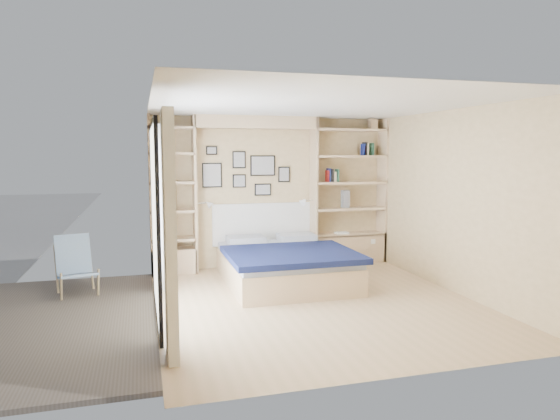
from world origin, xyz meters
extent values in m
plane|color=tan|center=(0.00, 0.00, 0.00)|extent=(4.50, 4.50, 0.00)
plane|color=#D1B37F|center=(0.00, 2.25, 1.25)|extent=(4.00, 0.00, 4.00)
plane|color=#D1B37F|center=(0.00, -2.25, 1.25)|extent=(4.00, 0.00, 4.00)
plane|color=#D1B37F|center=(-2.00, 0.00, 1.25)|extent=(0.00, 4.50, 4.50)
plane|color=#D1B37F|center=(2.00, 0.00, 1.25)|extent=(0.00, 4.50, 4.50)
plane|color=white|center=(0.00, 0.00, 2.50)|extent=(4.50, 4.50, 0.00)
cube|color=#E2BC8A|center=(-1.30, 2.08, 1.25)|extent=(0.04, 0.35, 2.50)
cube|color=#E2BC8A|center=(0.70, 2.08, 1.25)|extent=(0.04, 0.35, 2.50)
cube|color=#E2BC8A|center=(-0.30, 2.08, 2.40)|extent=(2.00, 0.35, 0.20)
cube|color=#E2BC8A|center=(1.98, 2.08, 1.25)|extent=(0.04, 0.35, 2.50)
cube|color=#E2BC8A|center=(-1.98, 2.08, 1.25)|extent=(0.04, 0.35, 2.50)
cube|color=#E2BC8A|center=(1.35, 2.08, 0.25)|extent=(1.30, 0.35, 0.50)
cube|color=#E2BC8A|center=(-1.65, 2.08, 0.20)|extent=(0.70, 0.35, 0.40)
cube|color=black|center=(-1.97, 0.00, 2.23)|extent=(0.04, 2.08, 0.06)
cube|color=black|center=(-1.97, 0.00, 0.03)|extent=(0.04, 2.08, 0.06)
cube|color=black|center=(-1.97, -1.02, 1.10)|extent=(0.04, 0.06, 2.20)
cube|color=black|center=(-1.97, 1.02, 1.10)|extent=(0.04, 0.06, 2.20)
cube|color=silver|center=(-1.98, 0.00, 1.12)|extent=(0.01, 2.00, 2.20)
cube|color=white|center=(-1.88, -1.30, 1.15)|extent=(0.10, 0.45, 2.30)
cube|color=white|center=(-1.88, 1.30, 1.15)|extent=(0.10, 0.45, 2.30)
cube|color=#E2BC8A|center=(1.35, 2.08, 0.50)|extent=(1.30, 0.35, 0.04)
cube|color=#E2BC8A|center=(1.35, 2.08, 0.95)|extent=(1.30, 0.35, 0.04)
cube|color=#E2BC8A|center=(1.35, 2.08, 1.40)|extent=(1.30, 0.35, 0.04)
cube|color=#E2BC8A|center=(1.35, 2.08, 1.85)|extent=(1.30, 0.35, 0.04)
cube|color=#E2BC8A|center=(1.35, 2.08, 2.30)|extent=(1.30, 0.35, 0.04)
cube|color=#E2BC8A|center=(-1.65, 2.08, 0.55)|extent=(0.70, 0.35, 0.04)
cube|color=#E2BC8A|center=(-1.65, 2.08, 1.00)|extent=(0.70, 0.35, 0.04)
cube|color=#E2BC8A|center=(-1.65, 2.08, 1.45)|extent=(0.70, 0.35, 0.04)
cube|color=#E2BC8A|center=(-1.65, 2.08, 1.90)|extent=(0.70, 0.35, 0.04)
cube|color=#E2BC8A|center=(-1.65, 2.08, 2.30)|extent=(0.70, 0.35, 0.04)
cube|color=#E2BC8A|center=(-0.11, 1.05, 0.19)|extent=(1.70, 2.12, 0.37)
cube|color=#A0A5AF|center=(-0.11, 1.05, 0.42)|extent=(1.66, 2.08, 0.10)
cube|color=#0F163A|center=(-0.11, 0.69, 0.49)|extent=(1.80, 1.48, 0.08)
cube|color=#A0A5AF|center=(-0.54, 1.81, 0.53)|extent=(0.58, 0.42, 0.12)
cube|color=#A0A5AF|center=(0.31, 1.81, 0.53)|extent=(0.58, 0.42, 0.12)
cube|color=white|center=(-0.11, 2.22, 0.72)|extent=(1.80, 0.04, 0.70)
cube|color=black|center=(-1.00, 2.23, 1.55)|extent=(0.32, 0.02, 0.40)
cube|color=gray|center=(-1.00, 2.21, 1.55)|extent=(0.28, 0.01, 0.36)
cube|color=black|center=(-0.55, 2.23, 1.80)|extent=(0.22, 0.02, 0.28)
cube|color=gray|center=(-0.55, 2.21, 1.80)|extent=(0.18, 0.01, 0.24)
cube|color=black|center=(-0.55, 2.23, 1.45)|extent=(0.22, 0.02, 0.22)
cube|color=gray|center=(-0.55, 2.21, 1.45)|extent=(0.18, 0.01, 0.18)
cube|color=black|center=(-0.15, 2.23, 1.70)|extent=(0.42, 0.02, 0.34)
cube|color=gray|center=(-0.15, 2.21, 1.70)|extent=(0.38, 0.01, 0.30)
cube|color=black|center=(-0.15, 2.23, 1.30)|extent=(0.28, 0.02, 0.20)
cube|color=gray|center=(-0.15, 2.21, 1.30)|extent=(0.24, 0.01, 0.16)
cube|color=black|center=(0.22, 2.23, 1.55)|extent=(0.20, 0.02, 0.26)
cube|color=gray|center=(0.22, 2.21, 1.55)|extent=(0.16, 0.01, 0.22)
cube|color=black|center=(-1.00, 2.23, 1.95)|extent=(0.18, 0.02, 0.14)
cube|color=gray|center=(-1.00, 2.21, 1.95)|extent=(0.14, 0.01, 0.10)
cylinder|color=silver|center=(-1.16, 2.00, 1.12)|extent=(0.20, 0.02, 0.02)
cone|color=white|center=(-1.06, 2.00, 1.10)|extent=(0.13, 0.12, 0.15)
cylinder|color=silver|center=(0.56, 2.00, 1.12)|extent=(0.20, 0.02, 0.02)
cone|color=white|center=(0.46, 2.00, 1.10)|extent=(0.13, 0.12, 0.15)
cube|color=#A51E1E|center=(0.95, 2.07, 1.52)|extent=(0.02, 0.15, 0.19)
cube|color=navy|center=(0.97, 2.07, 1.54)|extent=(0.03, 0.15, 0.23)
cube|color=black|center=(1.01, 2.07, 1.53)|extent=(0.03, 0.15, 0.22)
cube|color=#BFB28C|center=(1.06, 2.07, 1.51)|extent=(0.04, 0.15, 0.17)
cube|color=#26593F|center=(1.12, 2.07, 1.53)|extent=(0.03, 0.15, 0.22)
cube|color=#A51E1E|center=(1.61, 2.07, 1.96)|extent=(0.02, 0.15, 0.17)
cube|color=navy|center=(1.60, 2.07, 1.97)|extent=(0.03, 0.15, 0.20)
cube|color=black|center=(1.63, 2.07, 1.98)|extent=(0.03, 0.15, 0.23)
cube|color=#BFB28C|center=(1.66, 2.07, 1.97)|extent=(0.04, 0.15, 0.21)
cube|color=#26593F|center=(1.76, 2.07, 1.98)|extent=(0.03, 0.15, 0.21)
cube|color=navy|center=(-1.70, 2.07, 1.11)|extent=(0.02, 0.15, 0.19)
cube|color=black|center=(-1.68, 2.07, 1.12)|extent=(0.03, 0.15, 0.20)
cube|color=#BFB28C|center=(-1.63, 2.07, 1.12)|extent=(0.03, 0.15, 0.20)
cube|color=#E2BC8A|center=(1.77, 2.07, 2.40)|extent=(0.13, 0.13, 0.15)
cone|color=#E2BC8A|center=(1.77, 2.07, 2.51)|extent=(0.20, 0.20, 0.08)
cube|color=slate|center=(1.28, 2.07, 1.12)|extent=(0.12, 0.12, 0.30)
cube|color=white|center=(1.20, 2.02, 0.54)|extent=(0.22, 0.16, 0.03)
cube|color=brown|center=(-3.60, 0.00, 0.00)|extent=(3.20, 4.00, 0.05)
cylinder|color=tan|center=(-3.14, 0.83, 0.20)|extent=(0.06, 0.14, 0.40)
cylinder|color=tan|center=(-2.70, 0.93, 0.20)|extent=(0.06, 0.14, 0.40)
cylinder|color=tan|center=(-3.27, 1.37, 0.31)|extent=(0.11, 0.33, 0.66)
cylinder|color=tan|center=(-2.83, 1.48, 0.31)|extent=(0.11, 0.33, 0.66)
cube|color=#3F79C2|center=(-2.97, 1.08, 0.29)|extent=(0.58, 0.65, 0.15)
cube|color=#3F79C2|center=(-3.06, 1.45, 0.51)|extent=(0.50, 0.32, 0.54)
camera|label=1|loc=(-2.12, -5.89, 1.90)|focal=32.00mm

